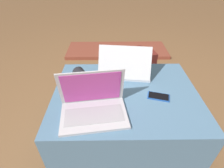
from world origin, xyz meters
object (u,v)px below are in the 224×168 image
at_px(backpack, 136,73).
at_px(cell_phone, 158,96).
at_px(laptop_far, 125,69).
at_px(laptop_near, 93,106).
at_px(wrist_brace, 82,77).

bearing_deg(backpack, cell_phone, 83.28).
bearing_deg(laptop_far, cell_phone, 132.39).
height_order(laptop_near, cell_phone, laptop_near).
distance_m(cell_phone, backpack, 0.60).
height_order(laptop_near, backpack, laptop_near).
bearing_deg(wrist_brace, backpack, 41.30).
relative_size(backpack, wrist_brace, 2.65).
relative_size(laptop_far, cell_phone, 2.65).
bearing_deg(laptop_far, laptop_near, 69.34).
xyz_separation_m(laptop_near, wrist_brace, (-0.10, 0.30, -0.01)).
distance_m(laptop_near, cell_phone, 0.43).
distance_m(laptop_far, backpack, 0.39).
bearing_deg(laptop_near, backpack, 56.09).
bearing_deg(laptop_near, cell_phone, 10.10).
xyz_separation_m(laptop_near, cell_phone, (0.41, 0.13, -0.05)).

